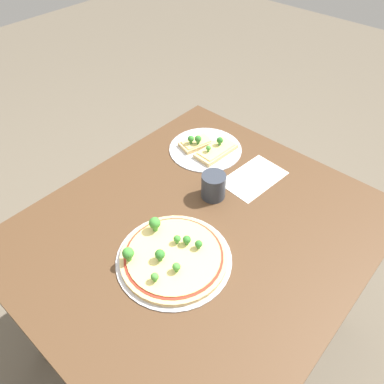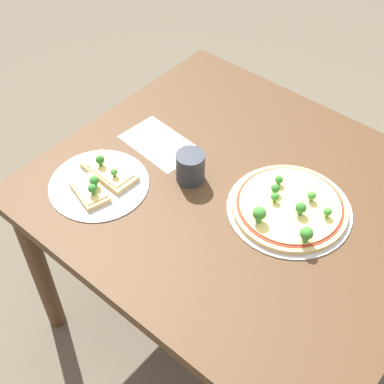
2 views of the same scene
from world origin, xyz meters
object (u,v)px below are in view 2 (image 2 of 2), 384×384
(pizza_tray_whole, at_px, (289,207))
(pizza_tray_slice, at_px, (100,181))
(drinking_cup, at_px, (190,167))
(dining_table, at_px, (240,212))

(pizza_tray_whole, xyz_separation_m, pizza_tray_slice, (-0.46, -0.26, -0.00))
(pizza_tray_whole, relative_size, drinking_cup, 3.71)
(dining_table, height_order, pizza_tray_whole, pizza_tray_whole)
(pizza_tray_whole, relative_size, pizza_tray_slice, 1.19)
(drinking_cup, bearing_deg, pizza_tray_whole, 15.93)
(pizza_tray_whole, bearing_deg, dining_table, -170.57)
(dining_table, bearing_deg, drinking_cup, -157.98)
(dining_table, xyz_separation_m, pizza_tray_slice, (-0.32, -0.24, 0.10))
(pizza_tray_whole, bearing_deg, drinking_cup, -164.07)
(drinking_cup, bearing_deg, dining_table, 22.02)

